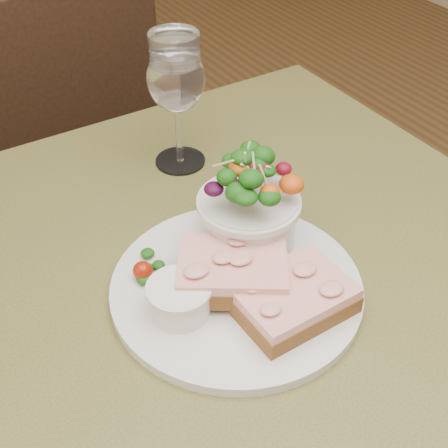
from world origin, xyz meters
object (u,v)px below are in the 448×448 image
sandwich_front (292,298)px  ramekin (179,298)px  chair_far (53,228)px  sandwich_back (233,271)px  cafe_table (228,341)px  wine_glass (176,82)px  salad_bowl (249,201)px  dinner_plate (236,287)px

sandwich_front → ramekin: 0.12m
chair_far → sandwich_back: size_ratio=6.23×
cafe_table → ramekin: ramekin is taller
cafe_table → wine_glass: (0.07, 0.24, 0.22)m
ramekin → salad_bowl: bearing=24.7°
dinner_plate → sandwich_front: (0.03, -0.06, 0.02)m
sandwich_back → salad_bowl: bearing=77.4°
cafe_table → sandwich_front: 0.15m
sandwich_back → wine_glass: 0.28m
cafe_table → chair_far: (-0.01, 0.76, -0.36)m
sandwich_back → ramekin: (-0.07, -0.00, -0.00)m
sandwich_back → ramekin: 0.07m
dinner_plate → ramekin: ramekin is taller
sandwich_back → ramekin: size_ratio=2.31×
cafe_table → salad_bowl: (0.05, 0.04, 0.17)m
dinner_plate → sandwich_back: 0.03m
cafe_table → wine_glass: size_ratio=4.57×
wine_glass → chair_far: bearing=99.1°
dinner_plate → ramekin: size_ratio=4.39×
chair_far → ramekin: bearing=79.2°
wine_glass → dinner_plate: bearing=-105.3°
sandwich_back → wine_glass: size_ratio=0.83×
chair_far → sandwich_back: chair_far is taller
cafe_table → chair_far: bearing=91.0°
dinner_plate → sandwich_back: sandwich_back is taller
sandwich_front → wine_glass: 0.33m
wine_glass → cafe_table: bearing=-106.3°
salad_bowl → chair_far: bearing=95.0°
dinner_plate → salad_bowl: 0.10m
ramekin → salad_bowl: 0.14m
dinner_plate → salad_bowl: bearing=46.8°
chair_far → wine_glass: size_ratio=5.14×
chair_far → salad_bowl: chair_far is taller
chair_far → wine_glass: 0.78m
cafe_table → salad_bowl: 0.18m
chair_far → dinner_plate: (0.01, -0.77, 0.46)m
sandwich_front → wine_glass: (0.04, 0.32, 0.10)m
dinner_plate → wine_glass: size_ratio=1.57×
sandwich_front → sandwich_back: sandwich_back is taller
wine_glass → salad_bowl: bearing=-95.7°
chair_far → ramekin: size_ratio=14.37×
chair_far → ramekin: (-0.06, -0.78, 0.49)m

